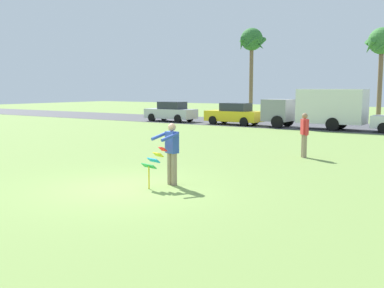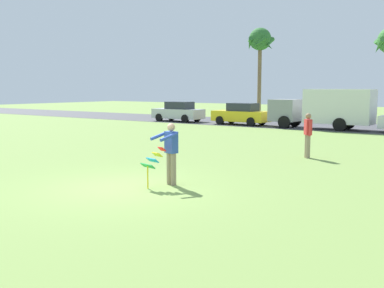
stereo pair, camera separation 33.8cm
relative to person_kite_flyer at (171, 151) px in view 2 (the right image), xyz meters
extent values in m
plane|color=olive|center=(-0.79, -1.06, -0.95)|extent=(120.00, 120.00, 0.00)
cube|color=#424247|center=(-0.79, 22.04, -0.95)|extent=(120.00, 8.00, 0.01)
cylinder|color=gray|center=(0.09, 0.00, -0.50)|extent=(0.16, 0.16, 0.90)
cylinder|color=gray|center=(-0.08, 0.04, -0.50)|extent=(0.16, 0.16, 0.90)
cube|color=#2D4CA5|center=(0.01, 0.02, 0.25)|extent=(0.40, 0.30, 0.60)
sphere|color=tan|center=(0.01, 0.02, 0.67)|extent=(0.22, 0.22, 0.22)
cylinder|color=#2D4CA5|center=(0.16, -0.27, 0.43)|extent=(0.23, 0.59, 0.24)
cylinder|color=#2D4CA5|center=(-0.27, -0.16, 0.43)|extent=(0.23, 0.59, 0.24)
cube|color=red|center=(-0.08, -0.29, 0.09)|extent=(0.25, 0.19, 0.12)
cube|color=yellow|center=(-0.12, -0.45, -0.05)|extent=(0.34, 0.21, 0.12)
cube|color=#1E99D8|center=(-0.15, -0.60, -0.19)|extent=(0.44, 0.23, 0.12)
cube|color=green|center=(-0.19, -0.76, -0.32)|extent=(0.53, 0.25, 0.12)
cylinder|color=yellow|center=(-0.19, -0.76, -0.64)|extent=(0.04, 0.04, 0.62)
cube|color=silver|center=(-14.53, 19.64, -0.31)|extent=(4.20, 1.70, 0.76)
cube|color=#282D38|center=(-14.38, 19.64, 0.35)|extent=(2.02, 1.40, 0.60)
cylinder|color=black|center=(-15.83, 18.84, -0.63)|extent=(0.64, 0.22, 0.64)
cylinder|color=black|center=(-15.83, 20.45, -0.63)|extent=(0.64, 0.22, 0.64)
cylinder|color=black|center=(-13.23, 18.84, -0.63)|extent=(0.64, 0.22, 0.64)
cylinder|color=black|center=(-13.23, 20.45, -0.63)|extent=(0.64, 0.22, 0.64)
cube|color=yellow|center=(-8.74, 19.64, -0.31)|extent=(4.23, 1.78, 0.76)
cube|color=#282D38|center=(-8.59, 19.64, 0.35)|extent=(2.04, 1.43, 0.60)
cylinder|color=black|center=(-10.06, 18.86, -0.63)|extent=(0.64, 0.23, 0.64)
cylinder|color=black|center=(-10.03, 20.48, -0.63)|extent=(0.64, 0.23, 0.64)
cylinder|color=black|center=(-7.46, 18.81, -0.63)|extent=(0.64, 0.23, 0.64)
cylinder|color=black|center=(-7.43, 20.43, -0.63)|extent=(0.64, 0.23, 0.64)
cube|color=gray|center=(-5.24, 19.61, 0.22)|extent=(1.82, 1.92, 1.50)
cube|color=silver|center=(-1.54, 19.65, 0.57)|extent=(4.22, 2.05, 2.20)
cylinder|color=black|center=(-4.88, 18.69, -0.53)|extent=(0.84, 0.29, 0.84)
cylinder|color=black|center=(-4.91, 20.53, -0.53)|extent=(0.84, 0.29, 0.84)
cylinder|color=black|center=(-1.18, 18.74, -0.53)|extent=(0.84, 0.29, 0.84)
cylinder|color=black|center=(-1.20, 20.58, -0.53)|extent=(0.84, 0.29, 0.84)
cylinder|color=brown|center=(-12.31, 29.53, 2.57)|extent=(0.36, 0.36, 7.04)
sphere|color=#2D6B2D|center=(-12.31, 29.53, 6.29)|extent=(2.10, 2.10, 2.10)
cone|color=#2D6B2D|center=(-11.36, 29.53, 5.84)|extent=(0.44, 1.56, 1.28)
cone|color=#2D6B2D|center=(-12.01, 30.44, 5.84)|extent=(1.62, 0.90, 1.28)
cone|color=#2D6B2D|center=(-13.08, 30.09, 5.84)|extent=(1.27, 1.52, 1.28)
cone|color=#2D6B2D|center=(-13.08, 28.98, 5.84)|extent=(1.27, 1.52, 1.28)
cone|color=#2D6B2D|center=(-12.01, 28.63, 5.84)|extent=(1.62, 0.90, 1.28)
cone|color=#387A33|center=(-1.31, 29.32, 4.98)|extent=(1.27, 1.52, 1.28)
cone|color=#387A33|center=(-1.31, 28.20, 4.98)|extent=(1.27, 1.52, 1.28)
cylinder|color=gray|center=(1.32, 6.92, -0.50)|extent=(0.16, 0.16, 0.90)
cylinder|color=gray|center=(1.21, 7.06, -0.50)|extent=(0.16, 0.16, 0.90)
cube|color=red|center=(1.26, 6.99, 0.25)|extent=(0.40, 0.42, 0.60)
sphere|color=#9E7051|center=(1.26, 6.99, 0.67)|extent=(0.22, 0.22, 0.22)
cylinder|color=red|center=(1.41, 6.80, 0.21)|extent=(0.09, 0.09, 0.58)
cylinder|color=red|center=(1.12, 7.18, 0.21)|extent=(0.09, 0.09, 0.58)
camera|label=1|loc=(7.49, -10.16, 1.75)|focal=42.96mm
camera|label=2|loc=(7.77, -9.97, 1.75)|focal=42.96mm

